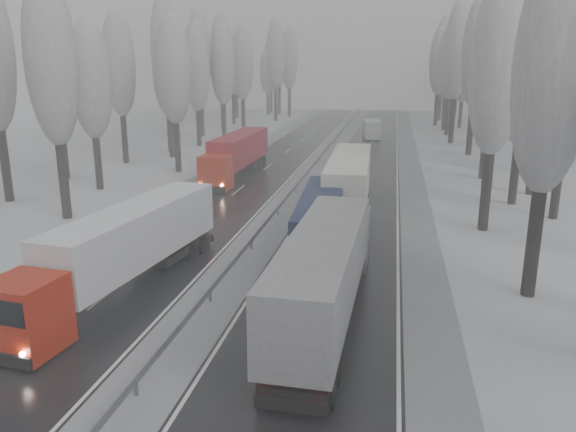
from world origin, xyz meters
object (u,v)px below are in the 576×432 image
(truck_blue_box, at_px, (322,216))
(box_truck_distant, at_px, (371,129))
(truck_cream_box, at_px, (350,179))
(truck_red_white, at_px, (125,245))
(truck_grey_tarp, at_px, (327,266))
(truck_red_red, at_px, (237,153))

(truck_blue_box, height_order, box_truck_distant, truck_blue_box)
(truck_blue_box, xyz_separation_m, box_truck_distant, (0.68, 54.64, -0.72))
(truck_cream_box, xyz_separation_m, truck_red_white, (-9.67, -17.41, -0.26))
(truck_grey_tarp, bearing_deg, truck_blue_box, 100.11)
(truck_grey_tarp, xyz_separation_m, box_truck_distant, (-0.74, 64.14, -1.07))
(truck_grey_tarp, xyz_separation_m, truck_red_white, (-10.16, 1.39, -0.14))
(truck_blue_box, height_order, truck_red_red, truck_red_red)
(truck_blue_box, xyz_separation_m, truck_red_red, (-11.22, 21.23, 0.31))
(box_truck_distant, xyz_separation_m, truck_red_white, (-9.42, -62.75, 0.93))
(truck_cream_box, relative_size, truck_red_red, 1.07)
(truck_blue_box, relative_size, truck_cream_box, 0.82)
(truck_blue_box, distance_m, box_truck_distant, 54.65)
(box_truck_distant, height_order, truck_red_red, truck_red_red)
(truck_grey_tarp, bearing_deg, box_truck_distant, 92.27)
(truck_red_red, bearing_deg, truck_blue_box, -61.34)
(truck_blue_box, xyz_separation_m, truck_red_white, (-8.74, -8.11, 0.21))
(box_truck_distant, xyz_separation_m, truck_red_red, (-11.90, -33.41, 1.03))
(truck_grey_tarp, bearing_deg, truck_red_white, 173.84)
(truck_cream_box, distance_m, truck_red_red, 17.03)
(truck_red_white, relative_size, truck_red_red, 0.97)
(truck_cream_box, height_order, box_truck_distant, truck_cream_box)
(truck_red_white, height_order, truck_red_red, truck_red_red)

